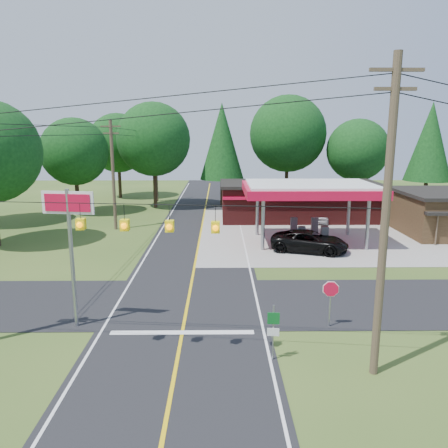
{
  "coord_description": "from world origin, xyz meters",
  "views": [
    {
      "loc": [
        1.7,
        -21.89,
        8.92
      ],
      "look_at": [
        2.0,
        7.0,
        2.8
      ],
      "focal_mm": 35.0,
      "sensor_mm": 36.0,
      "label": 1
    }
  ],
  "objects_px": {
    "big_stop_sign": "(69,227)",
    "octagonal_stop_sign": "(331,293)",
    "sedan_car": "(322,216)",
    "gas_canopy": "(310,191)",
    "suv_car": "(310,242)"
  },
  "relations": [
    {
      "from": "gas_canopy",
      "to": "octagonal_stop_sign",
      "type": "height_order",
      "value": "gas_canopy"
    },
    {
      "from": "suv_car",
      "to": "sedan_car",
      "type": "height_order",
      "value": "suv_car"
    },
    {
      "from": "suv_car",
      "to": "octagonal_stop_sign",
      "type": "relative_size",
      "value": 2.55
    },
    {
      "from": "sedan_car",
      "to": "octagonal_stop_sign",
      "type": "xyz_separation_m",
      "value": [
        -5.2,
        -24.01,
        1.0
      ]
    },
    {
      "from": "big_stop_sign",
      "to": "octagonal_stop_sign",
      "type": "relative_size",
      "value": 2.87
    },
    {
      "from": "big_stop_sign",
      "to": "suv_car",
      "type": "bearing_deg",
      "value": 43.54
    },
    {
      "from": "sedan_car",
      "to": "big_stop_sign",
      "type": "relative_size",
      "value": 0.61
    },
    {
      "from": "gas_canopy",
      "to": "sedan_car",
      "type": "distance_m",
      "value": 9.27
    },
    {
      "from": "big_stop_sign",
      "to": "octagonal_stop_sign",
      "type": "bearing_deg",
      "value": -0.9
    },
    {
      "from": "gas_canopy",
      "to": "big_stop_sign",
      "type": "xyz_separation_m",
      "value": [
        -14.0,
        -15.83,
        0.5
      ]
    },
    {
      "from": "octagonal_stop_sign",
      "to": "sedan_car",
      "type": "bearing_deg",
      "value": 77.78
    },
    {
      "from": "gas_canopy",
      "to": "suv_car",
      "type": "height_order",
      "value": "gas_canopy"
    },
    {
      "from": "suv_car",
      "to": "big_stop_sign",
      "type": "xyz_separation_m",
      "value": [
        -13.5,
        -12.83,
        3.97
      ]
    },
    {
      "from": "suv_car",
      "to": "sedan_car",
      "type": "bearing_deg",
      "value": 0.32
    },
    {
      "from": "suv_car",
      "to": "octagonal_stop_sign",
      "type": "bearing_deg",
      "value": -169.47
    }
  ]
}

